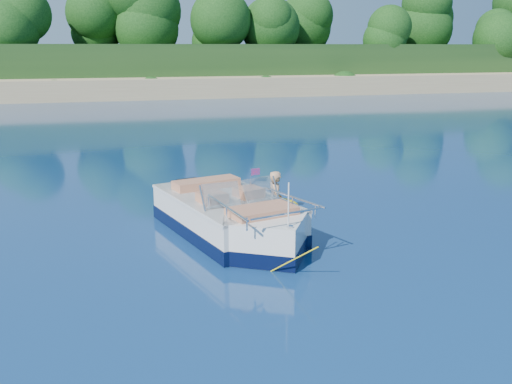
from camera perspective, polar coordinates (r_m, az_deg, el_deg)
The scene contains 6 objects.
ground at distance 10.16m, azimuth 10.93°, elevation -8.24°, with size 160.00×160.00×0.00m, color #0B214F.
shoreline at distance 72.33m, azimuth -12.08°, elevation 11.82°, with size 170.00×59.00×6.00m.
treeline at distance 49.60m, azimuth -10.65°, elevation 16.13°, with size 150.00×7.12×8.19m.
motorboat at distance 11.83m, azimuth -2.24°, elevation -2.90°, with size 2.78×5.29×1.80m.
tow_tube at distance 13.65m, azimuth 1.86°, elevation -1.68°, with size 1.24×1.24×0.32m.
boy at distance 13.71m, azimuth 1.86°, elevation -1.98°, with size 0.56×0.37×1.55m, color tan.
Camera 1 is at (-4.25, -8.37, 3.87)m, focal length 40.00 mm.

